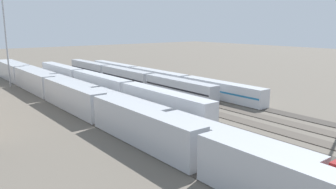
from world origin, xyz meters
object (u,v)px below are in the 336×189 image
(train_on_track_0, at_px, (157,77))
(light_mast_1, at_px, (4,17))
(train_on_track_5, at_px, (90,94))
(train_on_track_1, at_px, (125,75))
(train_on_track_6, at_px, (72,97))
(train_on_track_4, at_px, (100,86))

(train_on_track_0, distance_m, light_mast_1, 42.86)
(train_on_track_0, xyz_separation_m, train_on_track_5, (-10.25, 25.00, 0.03))
(train_on_track_1, relative_size, light_mast_1, 2.46)
(train_on_track_6, bearing_deg, train_on_track_5, -59.20)
(train_on_track_1, relative_size, train_on_track_0, 1.00)
(train_on_track_5, height_order, light_mast_1, light_mast_1)
(light_mast_1, bearing_deg, train_on_track_6, -175.20)
(train_on_track_0, bearing_deg, train_on_track_5, 112.29)
(train_on_track_4, bearing_deg, train_on_track_1, -47.24)
(train_on_track_0, relative_size, train_on_track_5, 0.51)
(train_on_track_1, bearing_deg, light_mast_1, 64.52)
(light_mast_1, bearing_deg, train_on_track_1, -115.48)
(train_on_track_0, bearing_deg, train_on_track_1, 29.89)
(train_on_track_4, xyz_separation_m, light_mast_1, (27.20, 12.96, 15.73))
(train_on_track_4, height_order, light_mast_1, light_mast_1)
(train_on_track_4, bearing_deg, train_on_track_6, 128.88)
(light_mast_1, bearing_deg, train_on_track_4, -154.52)
(train_on_track_1, relative_size, train_on_track_5, 0.51)
(train_on_track_1, xyz_separation_m, train_on_track_5, (-18.95, 20.00, 0.06))
(train_on_track_0, height_order, light_mast_1, light_mast_1)
(train_on_track_1, distance_m, train_on_track_5, 27.55)
(train_on_track_1, bearing_deg, train_on_track_0, -150.11)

